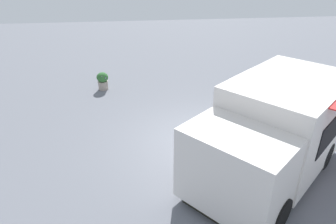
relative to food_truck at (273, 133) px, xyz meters
The scene contains 4 objects.
ground_plane 2.63m from the food_truck, 49.66° to the right, with size 40.00×40.00×0.00m, color slate.
food_truck is the anchor object (origin of this frame).
person_customer 4.43m from the food_truck, 102.21° to the right, with size 0.67×0.76×0.85m.
planter_flowering_near 7.87m from the food_truck, 52.83° to the right, with size 0.49×0.49×0.75m.
Camera 1 is at (1.88, 7.88, 5.13)m, focal length 32.16 mm.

